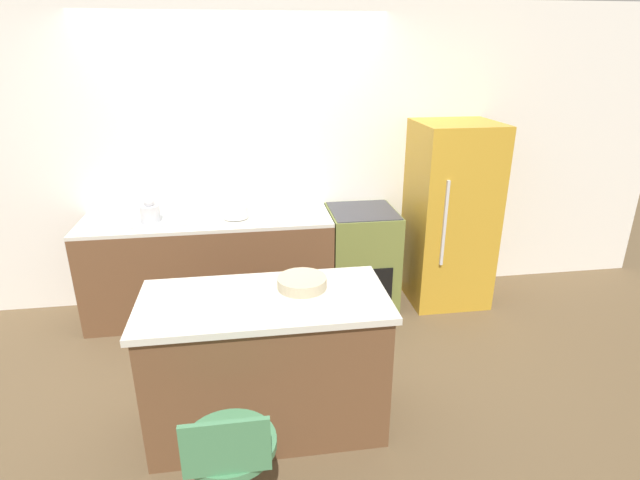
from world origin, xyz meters
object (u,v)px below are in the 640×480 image
object	(u,v)px
oven_range	(361,257)
stool_chair	(231,471)
refrigerator	(450,215)
kettle	(150,212)
mixing_bowl	(236,212)

from	to	relation	value
oven_range	stool_chair	size ratio (longest dim) A/B	1.09
refrigerator	kettle	xyz separation A→B (m)	(-2.58, -0.00, 0.15)
mixing_bowl	stool_chair	bearing A→B (deg)	-90.98
oven_range	kettle	xyz separation A→B (m)	(-1.79, -0.02, 0.53)
oven_range	mixing_bowl	world-z (taller)	mixing_bowl
kettle	mixing_bowl	world-z (taller)	kettle
refrigerator	stool_chair	distance (m)	2.99
oven_range	mixing_bowl	size ratio (longest dim) A/B	4.16
stool_chair	kettle	bearing A→B (deg)	106.23
refrigerator	stool_chair	bearing A→B (deg)	-130.88
refrigerator	mixing_bowl	xyz separation A→B (m)	(-1.90, -0.00, 0.12)
oven_range	kettle	distance (m)	1.87
stool_chair	refrigerator	bearing A→B (deg)	49.12
kettle	oven_range	bearing A→B (deg)	0.78
kettle	stool_chair	bearing A→B (deg)	-73.77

